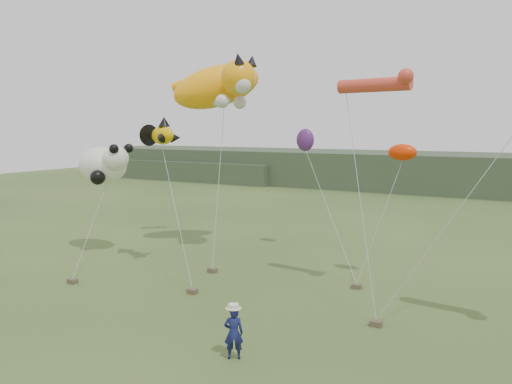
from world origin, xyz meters
TOP-DOWN VIEW (x-y plane):
  - ground at (0.00, 0.00)m, footprint 120.00×120.00m
  - headland at (-3.11, 44.69)m, footprint 90.00×13.00m
  - festival_attendant at (2.03, -0.38)m, footprint 0.68×0.62m
  - sandbag_anchors at (-1.13, 4.89)m, footprint 13.29×5.64m
  - cat_kite at (-5.39, 10.50)m, footprint 6.39×4.88m
  - fish_kite at (-6.29, 6.21)m, footprint 2.80×1.85m
  - tube_kites at (8.08, 6.01)m, footprint 9.94×3.17m
  - panda_kite at (-10.57, 7.02)m, footprint 3.49×2.26m
  - misc_kites at (1.13, 11.24)m, footprint 7.04×4.03m

SIDE VIEW (x-z plane):
  - ground at x=0.00m, z-range 0.00..0.00m
  - sandbag_anchors at x=-1.13m, z-range 0.00..0.20m
  - festival_attendant at x=2.03m, z-range 0.00..1.57m
  - headland at x=-3.11m, z-range -0.08..3.92m
  - panda_kite at x=-10.57m, z-range 3.72..5.90m
  - misc_kites at x=1.13m, z-range 5.26..6.61m
  - fish_kite at x=-6.29m, z-range 5.74..7.12m
  - tube_kites at x=8.08m, z-range 7.19..9.08m
  - cat_kite at x=-5.39m, z-range 7.32..10.69m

